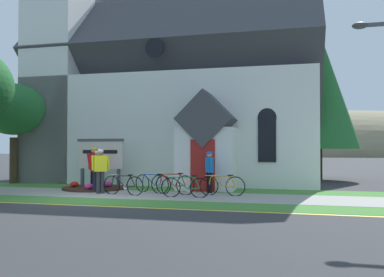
{
  "coord_description": "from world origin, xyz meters",
  "views": [
    {
      "loc": [
        6.96,
        -12.73,
        1.82
      ],
      "look_at": [
        3.0,
        3.13,
        2.13
      ],
      "focal_mm": 38.54,
      "sensor_mm": 36.0,
      "label": 1
    }
  ],
  "objects_px": {
    "bicycle_blue": "(173,184)",
    "cyclist_in_white_jersey": "(98,168)",
    "cyclist_in_green_jersey": "(94,164)",
    "roadside_conifer": "(319,89)",
    "bicycle_white": "(222,185)",
    "yard_deciduous_tree": "(14,110)",
    "bicycle_red": "(185,187)",
    "cyclist_in_red_jersey": "(209,169)",
    "bicycle_yellow": "(123,185)",
    "church_sign": "(100,155)",
    "cyclist_in_yellow_jersey": "(100,167)",
    "bicycle_silver": "(153,183)"
  },
  "relations": [
    {
      "from": "bicycle_silver",
      "to": "roadside_conifer",
      "type": "bearing_deg",
      "value": 50.44
    },
    {
      "from": "cyclist_in_yellow_jersey",
      "to": "roadside_conifer",
      "type": "xyz_separation_m",
      "value": [
        8.58,
        8.9,
        3.91
      ]
    },
    {
      "from": "bicycle_red",
      "to": "cyclist_in_white_jersey",
      "type": "bearing_deg",
      "value": 169.53
    },
    {
      "from": "bicycle_blue",
      "to": "cyclist_in_white_jersey",
      "type": "bearing_deg",
      "value": -178.48
    },
    {
      "from": "roadside_conifer",
      "to": "bicycle_silver",
      "type": "bearing_deg",
      "value": -129.56
    },
    {
      "from": "roadside_conifer",
      "to": "yard_deciduous_tree",
      "type": "height_order",
      "value": "roadside_conifer"
    },
    {
      "from": "cyclist_in_green_jersey",
      "to": "roadside_conifer",
      "type": "bearing_deg",
      "value": 38.97
    },
    {
      "from": "bicycle_yellow",
      "to": "bicycle_blue",
      "type": "bearing_deg",
      "value": 20.22
    },
    {
      "from": "bicycle_white",
      "to": "roadside_conifer",
      "type": "height_order",
      "value": "roadside_conifer"
    },
    {
      "from": "bicycle_red",
      "to": "cyclist_in_yellow_jersey",
      "type": "xyz_separation_m",
      "value": [
        -3.47,
        0.33,
        0.64
      ]
    },
    {
      "from": "cyclist_in_white_jersey",
      "to": "roadside_conifer",
      "type": "xyz_separation_m",
      "value": [
        8.89,
        8.54,
        3.96
      ]
    },
    {
      "from": "cyclist_in_red_jersey",
      "to": "roadside_conifer",
      "type": "relative_size",
      "value": 0.2
    },
    {
      "from": "cyclist_in_red_jersey",
      "to": "cyclist_in_yellow_jersey",
      "type": "bearing_deg",
      "value": -163.36
    },
    {
      "from": "bicycle_silver",
      "to": "roadside_conifer",
      "type": "xyz_separation_m",
      "value": [
        6.72,
        8.14,
        4.55
      ]
    },
    {
      "from": "cyclist_in_white_jersey",
      "to": "bicycle_yellow",
      "type": "bearing_deg",
      "value": -22.51
    },
    {
      "from": "bicycle_red",
      "to": "yard_deciduous_tree",
      "type": "relative_size",
      "value": 0.36
    },
    {
      "from": "bicycle_yellow",
      "to": "roadside_conifer",
      "type": "xyz_separation_m",
      "value": [
        7.55,
        9.09,
        4.55
      ]
    },
    {
      "from": "church_sign",
      "to": "cyclist_in_green_jersey",
      "type": "bearing_deg",
      "value": -83.91
    },
    {
      "from": "bicycle_red",
      "to": "roadside_conifer",
      "type": "relative_size",
      "value": 0.22
    },
    {
      "from": "bicycle_yellow",
      "to": "cyclist_in_white_jersey",
      "type": "distance_m",
      "value": 1.57
    },
    {
      "from": "cyclist_in_red_jersey",
      "to": "roadside_conifer",
      "type": "distance_m",
      "value": 9.79
    },
    {
      "from": "bicycle_red",
      "to": "cyclist_in_red_jersey",
      "type": "bearing_deg",
      "value": 70.13
    },
    {
      "from": "bicycle_yellow",
      "to": "bicycle_red",
      "type": "relative_size",
      "value": 0.98
    },
    {
      "from": "bicycle_yellow",
      "to": "bicycle_white",
      "type": "relative_size",
      "value": 1.01
    },
    {
      "from": "bicycle_white",
      "to": "cyclist_in_green_jersey",
      "type": "distance_m",
      "value": 5.65
    },
    {
      "from": "bicycle_silver",
      "to": "bicycle_white",
      "type": "relative_size",
      "value": 0.98
    },
    {
      "from": "cyclist_in_white_jersey",
      "to": "roadside_conifer",
      "type": "height_order",
      "value": "roadside_conifer"
    },
    {
      "from": "bicycle_yellow",
      "to": "cyclist_in_white_jersey",
      "type": "relative_size",
      "value": 1.05
    },
    {
      "from": "cyclist_in_red_jersey",
      "to": "cyclist_in_green_jersey",
      "type": "bearing_deg",
      "value": 179.8
    },
    {
      "from": "bicycle_blue",
      "to": "cyclist_in_yellow_jersey",
      "type": "bearing_deg",
      "value": -170.79
    },
    {
      "from": "bicycle_yellow",
      "to": "cyclist_in_yellow_jersey",
      "type": "bearing_deg",
      "value": 169.62
    },
    {
      "from": "bicycle_blue",
      "to": "cyclist_in_white_jersey",
      "type": "height_order",
      "value": "cyclist_in_white_jersey"
    },
    {
      "from": "bicycle_yellow",
      "to": "bicycle_white",
      "type": "xyz_separation_m",
      "value": [
        3.62,
        0.69,
        0.0
      ]
    },
    {
      "from": "cyclist_in_green_jersey",
      "to": "roadside_conifer",
      "type": "height_order",
      "value": "roadside_conifer"
    },
    {
      "from": "cyclist_in_white_jersey",
      "to": "yard_deciduous_tree",
      "type": "height_order",
      "value": "yard_deciduous_tree"
    },
    {
      "from": "bicycle_red",
      "to": "yard_deciduous_tree",
      "type": "xyz_separation_m",
      "value": [
        -9.7,
        3.4,
        3.25
      ]
    },
    {
      "from": "bicycle_white",
      "to": "cyclist_in_white_jersey",
      "type": "distance_m",
      "value": 5.0
    },
    {
      "from": "bicycle_blue",
      "to": "roadside_conifer",
      "type": "relative_size",
      "value": 0.22
    },
    {
      "from": "bicycle_silver",
      "to": "bicycle_blue",
      "type": "relative_size",
      "value": 0.94
    },
    {
      "from": "church_sign",
      "to": "roadside_conifer",
      "type": "relative_size",
      "value": 0.27
    },
    {
      "from": "cyclist_in_red_jersey",
      "to": "cyclist_in_white_jersey",
      "type": "distance_m",
      "value": 4.42
    },
    {
      "from": "bicycle_red",
      "to": "cyclist_in_green_jersey",
      "type": "height_order",
      "value": "cyclist_in_green_jersey"
    },
    {
      "from": "bicycle_red",
      "to": "yard_deciduous_tree",
      "type": "bearing_deg",
      "value": 160.67
    },
    {
      "from": "bicycle_red",
      "to": "cyclist_in_white_jersey",
      "type": "relative_size",
      "value": 1.08
    },
    {
      "from": "cyclist_in_yellow_jersey",
      "to": "roadside_conifer",
      "type": "distance_m",
      "value": 12.97
    },
    {
      "from": "yard_deciduous_tree",
      "to": "bicycle_blue",
      "type": "bearing_deg",
      "value": -16.26
    },
    {
      "from": "bicycle_white",
      "to": "cyclist_in_green_jersey",
      "type": "height_order",
      "value": "cyclist_in_green_jersey"
    },
    {
      "from": "bicycle_blue",
      "to": "cyclist_in_green_jersey",
      "type": "relative_size",
      "value": 1.01
    },
    {
      "from": "bicycle_silver",
      "to": "cyclist_in_yellow_jersey",
      "type": "relative_size",
      "value": 0.98
    },
    {
      "from": "yard_deciduous_tree",
      "to": "cyclist_in_yellow_jersey",
      "type": "bearing_deg",
      "value": -26.25
    }
  ]
}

